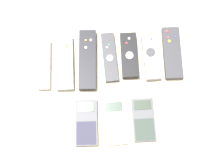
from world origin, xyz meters
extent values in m
plane|color=beige|center=(0.00, 0.00, 0.00)|extent=(3.00, 3.00, 0.00)
cube|color=silver|center=(-0.22, 0.12, 0.01)|extent=(0.05, 0.17, 0.02)
cylinder|color=#99999E|center=(-0.22, 0.12, 0.02)|extent=(0.03, 0.03, 0.00)
cylinder|color=green|center=(-0.23, 0.16, 0.02)|extent=(0.01, 0.01, 0.00)
cylinder|color=silver|center=(-0.22, 0.18, 0.02)|extent=(0.01, 0.01, 0.00)
cube|color=gray|center=(-0.15, 0.12, 0.01)|extent=(0.06, 0.19, 0.02)
cylinder|color=#99999E|center=(-0.15, 0.13, 0.02)|extent=(0.03, 0.03, 0.00)
cylinder|color=orange|center=(-0.14, 0.18, 0.02)|extent=(0.01, 0.01, 0.00)
cylinder|color=red|center=(-0.14, 0.18, 0.02)|extent=(0.01, 0.01, 0.00)
cylinder|color=green|center=(-0.15, 0.18, 0.02)|extent=(0.01, 0.01, 0.00)
cylinder|color=orange|center=(-0.14, 0.17, 0.02)|extent=(0.01, 0.01, 0.00)
cube|color=black|center=(-0.08, 0.12, 0.01)|extent=(0.07, 0.21, 0.02)
cylinder|color=silver|center=(-0.08, 0.16, 0.03)|extent=(0.01, 0.01, 0.00)
cylinder|color=silver|center=(-0.06, 0.19, 0.03)|extent=(0.01, 0.01, 0.00)
cylinder|color=orange|center=(-0.08, 0.19, 0.03)|extent=(0.01, 0.01, 0.00)
cube|color=#333338|center=(0.00, 0.13, 0.01)|extent=(0.05, 0.18, 0.02)
cylinder|color=silver|center=(0.00, 0.12, 0.02)|extent=(0.02, 0.02, 0.00)
cylinder|color=green|center=(0.00, 0.17, 0.02)|extent=(0.01, 0.01, 0.00)
cylinder|color=silver|center=(-0.01, 0.16, 0.02)|extent=(0.01, 0.01, 0.00)
cube|color=black|center=(0.07, 0.13, 0.01)|extent=(0.06, 0.16, 0.03)
cylinder|color=silver|center=(0.07, 0.12, 0.03)|extent=(0.03, 0.03, 0.00)
cylinder|color=silver|center=(0.07, 0.18, 0.03)|extent=(0.01, 0.01, 0.00)
cylinder|color=red|center=(0.06, 0.17, 0.03)|extent=(0.01, 0.01, 0.00)
cube|color=gray|center=(0.14, 0.13, 0.01)|extent=(0.05, 0.18, 0.02)
cylinder|color=#38383D|center=(0.14, 0.13, 0.02)|extent=(0.03, 0.03, 0.00)
cylinder|color=red|center=(0.15, 0.18, 0.02)|extent=(0.01, 0.01, 0.00)
cylinder|color=orange|center=(0.15, 0.20, 0.02)|extent=(0.01, 0.01, 0.00)
cube|color=#333338|center=(0.21, 0.13, 0.01)|extent=(0.07, 0.19, 0.02)
cylinder|color=yellow|center=(0.21, 0.17, 0.02)|extent=(0.01, 0.01, 0.00)
cylinder|color=blue|center=(0.23, 0.18, 0.02)|extent=(0.01, 0.01, 0.00)
cylinder|color=red|center=(0.20, 0.20, 0.02)|extent=(0.01, 0.01, 0.00)
cylinder|color=red|center=(0.21, 0.18, 0.02)|extent=(0.01, 0.01, 0.00)
cube|color=#4C4C51|center=(-0.09, -0.09, 0.01)|extent=(0.08, 0.15, 0.02)
cube|color=black|center=(-0.09, -0.04, 0.02)|extent=(0.06, 0.04, 0.00)
cube|color=#2D2C40|center=(-0.09, -0.12, 0.02)|extent=(0.07, 0.08, 0.00)
cube|color=silver|center=(0.00, -0.10, 0.01)|extent=(0.07, 0.15, 0.01)
cube|color=#38473D|center=(0.00, -0.05, 0.02)|extent=(0.06, 0.03, 0.00)
cube|color=gray|center=(0.00, -0.13, 0.01)|extent=(0.06, 0.07, 0.00)
cube|color=#4C4C51|center=(0.09, -0.10, 0.01)|extent=(0.07, 0.14, 0.01)
cube|color=#333D33|center=(0.09, -0.05, 0.01)|extent=(0.06, 0.03, 0.00)
cube|color=#313C35|center=(0.09, -0.13, 0.01)|extent=(0.06, 0.07, 0.00)
camera|label=1|loc=(-0.02, -0.24, 1.02)|focal=50.00mm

